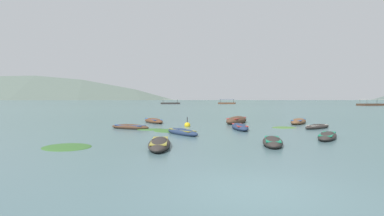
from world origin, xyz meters
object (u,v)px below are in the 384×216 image
rowboat_8 (298,122)px  ferry_1 (372,104)px  rowboat_1 (327,136)px  rowboat_7 (273,142)px  ferry_0 (227,103)px  ferry_2 (170,103)px  rowboat_2 (240,127)px  rowboat_4 (130,127)px  rowboat_0 (159,144)px  rowboat_6 (317,127)px  rowboat_9 (182,132)px  rowboat_5 (154,121)px  rowboat_3 (237,120)px  mooring_buoy (187,125)px

rowboat_8 → ferry_1: size_ratio=0.38×
rowboat_1 → rowboat_7: size_ratio=1.09×
ferry_0 → ferry_2: (-28.31, -0.49, -0.00)m
rowboat_2 → ferry_2: ferry_2 is taller
rowboat_4 → ferry_2: ferry_2 is taller
rowboat_0 → ferry_2: (-0.24, 129.83, 0.29)m
rowboat_2 → rowboat_4: rowboat_2 is taller
ferry_1 → rowboat_6: bearing=-127.8°
rowboat_1 → rowboat_2: bearing=124.4°
rowboat_9 → ferry_2: ferry_2 is taller
rowboat_1 → rowboat_2: (-3.80, 5.55, 0.02)m
rowboat_1 → ferry_0: 129.30m
rowboat_0 → ferry_1: bearing=50.0°
rowboat_8 → ferry_2: bearing=96.1°
rowboat_4 → ferry_0: size_ratio=0.38×
rowboat_4 → rowboat_5: (1.44, 5.81, 0.03)m
rowboat_3 → rowboat_7: 13.35m
ferry_1 → rowboat_2: bearing=-130.4°
rowboat_1 → rowboat_7: (-3.95, -2.09, 0.01)m
rowboat_1 → rowboat_4: 13.73m
rowboat_0 → rowboat_8: (12.37, 12.61, 0.03)m
rowboat_0 → rowboat_6: bearing=34.3°
rowboat_6 → ferry_1: (61.33, 79.08, 0.31)m
rowboat_3 → rowboat_9: rowboat_3 is taller
rowboat_1 → ferry_0: ferry_0 is taller
rowboat_1 → mooring_buoy: (-7.64, 8.00, -0.04)m
ferry_1 → ferry_2: bearing=149.8°
rowboat_0 → mooring_buoy: size_ratio=4.17×
mooring_buoy → ferry_2: bearing=91.0°
rowboat_0 → mooring_buoy: bearing=79.8°
rowboat_1 → rowboat_5: size_ratio=0.86×
rowboat_5 → ferry_2: 115.22m
rowboat_2 → rowboat_5: (-6.88, 6.69, 0.00)m
rowboat_0 → rowboat_1: 9.79m
rowboat_7 → rowboat_6: bearing=51.0°
rowboat_3 → rowboat_9: bearing=-122.4°
rowboat_8 → ferry_2: (-12.61, 117.23, 0.26)m
rowboat_0 → rowboat_7: bearing=2.9°
mooring_buoy → rowboat_8: bearing=12.0°
rowboat_0 → rowboat_1: bearing=14.0°
rowboat_4 → rowboat_6: rowboat_4 is taller
rowboat_8 → ferry_2: size_ratio=0.43×
rowboat_3 → rowboat_8: bearing=-9.8°
rowboat_1 → rowboat_3: bearing=103.8°
ferry_2 → rowboat_8: bearing=-83.9°
rowboat_1 → rowboat_2: size_ratio=0.86×
rowboat_3 → ferry_0: size_ratio=0.52×
rowboat_3 → mooring_buoy: bearing=-146.7°
rowboat_2 → ferry_1: 104.06m
rowboat_3 → ferry_2: (-6.98, 116.26, 0.20)m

